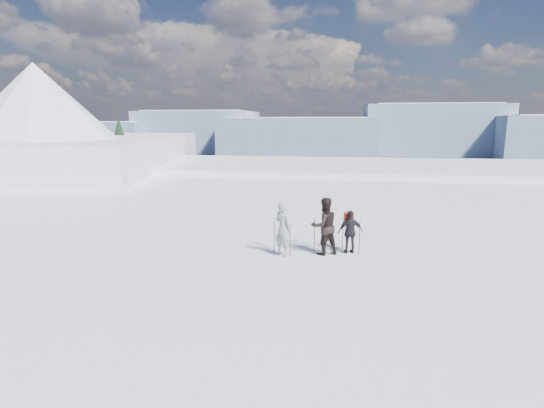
{
  "coord_description": "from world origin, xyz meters",
  "views": [
    {
      "loc": [
        0.82,
        -12.01,
        4.53
      ],
      "look_at": [
        -1.49,
        3.0,
        1.58
      ],
      "focal_mm": 28.0,
      "sensor_mm": 36.0,
      "label": 1
    }
  ],
  "objects_px": {
    "skis_loose": "(326,235)",
    "skier_pack": "(350,232)",
    "skier_dark": "(324,226)",
    "skier_grey": "(283,228)"
  },
  "relations": [
    {
      "from": "skier_pack",
      "to": "skis_loose",
      "type": "xyz_separation_m",
      "value": [
        -0.87,
        2.22,
        -0.74
      ]
    },
    {
      "from": "skier_dark",
      "to": "skier_pack",
      "type": "distance_m",
      "value": 0.97
    },
    {
      "from": "skier_grey",
      "to": "skier_dark",
      "type": "bearing_deg",
      "value": -126.59
    },
    {
      "from": "skier_grey",
      "to": "skier_dark",
      "type": "distance_m",
      "value": 1.43
    },
    {
      "from": "skier_grey",
      "to": "skier_pack",
      "type": "distance_m",
      "value": 2.38
    },
    {
      "from": "skier_dark",
      "to": "skier_pack",
      "type": "relative_size",
      "value": 1.32
    },
    {
      "from": "skis_loose",
      "to": "skier_pack",
      "type": "bearing_deg",
      "value": -68.48
    },
    {
      "from": "skier_grey",
      "to": "skis_loose",
      "type": "bearing_deg",
      "value": -77.91
    },
    {
      "from": "skier_dark",
      "to": "skis_loose",
      "type": "height_order",
      "value": "skier_dark"
    },
    {
      "from": "skier_grey",
      "to": "skis_loose",
      "type": "xyz_separation_m",
      "value": [
        1.41,
        2.84,
        -0.94
      ]
    }
  ]
}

